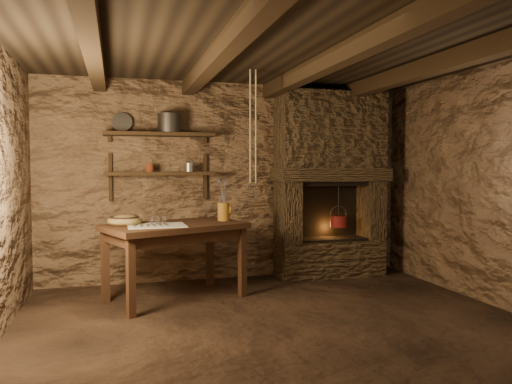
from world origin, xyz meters
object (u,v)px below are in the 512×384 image
object	(u,v)px
work_table	(175,259)
red_pot	(338,220)
wooden_bowl	(125,221)
stoneware_jug	(224,203)
iron_stockpot	(169,124)

from	to	relation	value
work_table	red_pot	world-z (taller)	red_pot
work_table	wooden_bowl	xyz separation A→B (m)	(-0.50, 0.04, 0.41)
work_table	stoneware_jug	xyz separation A→B (m)	(0.55, 0.15, 0.56)
work_table	stoneware_jug	bearing A→B (deg)	-5.65
stoneware_jug	wooden_bowl	size ratio (longest dim) A/B	1.33
wooden_bowl	red_pot	xyz separation A→B (m)	(2.61, 0.52, -0.13)
iron_stockpot	stoneware_jug	bearing A→B (deg)	-44.92
stoneware_jug	red_pot	distance (m)	1.63
work_table	wooden_bowl	distance (m)	0.65
work_table	stoneware_jug	distance (m)	0.80
work_table	wooden_bowl	bearing A→B (deg)	154.24
stoneware_jug	iron_stockpot	size ratio (longest dim) A/B	1.71
work_table	red_pot	size ratio (longest dim) A/B	2.92
work_table	red_pot	xyz separation A→B (m)	(2.10, 0.56, 0.28)
iron_stockpot	red_pot	bearing A→B (deg)	-3.30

